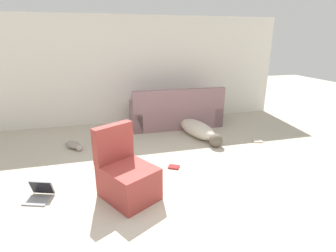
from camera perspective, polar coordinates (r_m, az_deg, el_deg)
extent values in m
plane|color=#BCB29E|center=(3.23, 1.36, -18.33)|extent=(20.00, 20.00, 0.00)
cube|color=silver|center=(6.29, -8.34, 11.80)|extent=(7.42, 0.06, 2.44)
cube|color=gray|center=(6.12, 1.59, 2.18)|extent=(2.06, 0.85, 0.43)
cube|color=gray|center=(5.68, 2.56, 5.62)|extent=(2.05, 0.18, 0.48)
cube|color=gray|center=(6.40, 9.59, 3.31)|extent=(0.22, 0.82, 0.57)
cube|color=gray|center=(5.93, -7.03, 2.21)|extent=(0.22, 0.82, 0.57)
ellipsoid|color=beige|center=(5.47, 6.35, -0.62)|extent=(0.66, 1.22, 0.31)
sphere|color=brown|center=(4.99, 10.39, -3.08)|extent=(0.30, 0.30, 0.26)
cylinder|color=beige|center=(6.09, 2.61, 0.20)|extent=(0.11, 0.29, 0.05)
ellipsoid|color=gray|center=(5.18, -19.96, -3.85)|extent=(0.36, 0.41, 0.13)
sphere|color=#A89E93|center=(5.01, -18.73, -4.55)|extent=(0.16, 0.16, 0.12)
cylinder|color=gray|center=(5.39, -21.11, -3.71)|extent=(0.07, 0.09, 0.02)
cube|color=gray|center=(3.78, -26.55, -14.34)|extent=(0.35, 0.30, 0.02)
cube|color=gray|center=(3.83, -25.75, -11.94)|extent=(0.31, 0.18, 0.20)
cube|color=black|center=(3.82, -25.82, -12.01)|extent=(0.28, 0.16, 0.18)
cube|color=maroon|center=(4.18, 1.27, -8.90)|extent=(0.21, 0.20, 0.02)
cube|color=beige|center=(5.48, 18.90, -3.10)|extent=(0.22, 0.20, 0.02)
cube|color=#993833|center=(3.41, -8.53, -12.05)|extent=(0.81, 0.85, 0.43)
cube|color=#993833|center=(3.42, -11.79, -3.58)|extent=(0.53, 0.38, 0.48)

